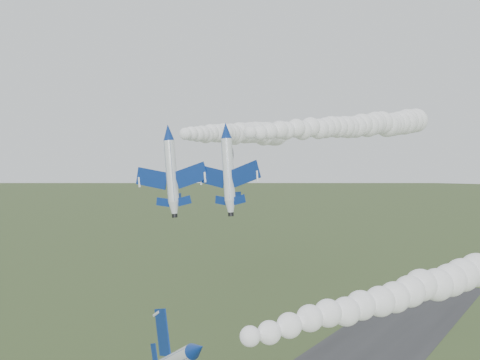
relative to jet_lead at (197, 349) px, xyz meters
The scene contains 6 objects.
jet_lead is the anchor object (origin of this frame).
smoke_trail_jet_lead 36.85m from the jet_lead, 65.04° to the left, with size 5.23×68.44×5.23m, color white, non-canonical shape.
jet_pair_left 36.04m from the jet_lead, 135.32° to the left, with size 10.70×12.53×3.16m.
smoke_trail_jet_pair_left 63.63m from the jet_lead, 119.62° to the left, with size 5.23×57.78×5.23m, color white, non-canonical shape.
jet_pair_right 32.44m from the jet_lead, 120.04° to the left, with size 10.09×12.07×3.01m.
smoke_trail_jet_pair_right 62.76m from the jet_lead, 99.86° to the left, with size 5.34×65.68×5.34m, color white, non-canonical shape.
Camera 1 is at (41.70, -34.69, 43.66)m, focal length 40.00 mm.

